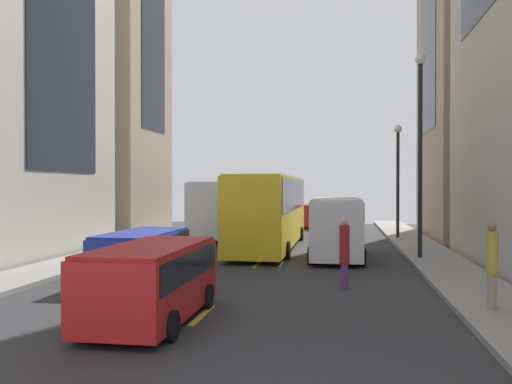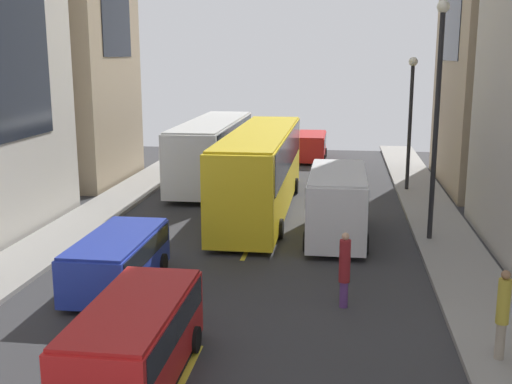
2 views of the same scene
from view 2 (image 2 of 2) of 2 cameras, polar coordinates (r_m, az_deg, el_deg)
ground_plane at (r=26.28m, az=0.51°, el=-2.63°), size 40.60×40.60×0.00m
sidewalk_west at (r=28.05m, az=-14.16°, el=-1.89°), size 2.29×44.00×0.15m
sidewalk_east at (r=26.37m, az=16.14°, el=-2.91°), size 2.29×44.00×0.15m
lane_stripe_1 at (r=14.66m, az=-5.96°, el=-15.32°), size 0.16×2.00×0.01m
lane_stripe_2 at (r=22.29m, az=-0.86°, el=-5.38°), size 0.16×2.00×0.01m
lane_stripe_3 at (r=30.33m, az=1.51°, el=-0.59°), size 0.16×2.00×0.01m
lane_stripe_4 at (r=38.53m, az=2.88°, el=2.19°), size 0.16×2.00×0.01m
lane_stripe_5 at (r=46.79m, az=3.76°, el=3.99°), size 0.16×2.00×0.01m
city_bus_white at (r=33.73m, az=-3.91°, el=4.16°), size 2.81×11.31×3.35m
streetcar_yellow at (r=27.36m, az=0.45°, el=2.52°), size 2.70×12.85×3.59m
delivery_van_white at (r=23.62m, az=7.32°, el=-0.68°), size 2.25×5.59×2.58m
car_red_0 at (r=41.28m, az=5.00°, el=4.28°), size 1.97×4.56×1.74m
car_red_1 at (r=13.81m, az=-10.85°, el=-12.56°), size 2.05×4.64×1.75m
car_blue_2 at (r=19.17m, az=-12.36°, el=-5.74°), size 2.06×4.58×1.58m
pedestrian_walking_far at (r=17.40m, az=7.98°, el=-6.78°), size 0.31×0.31×2.12m
pedestrian_waiting_curb at (r=15.11m, az=21.34°, el=-9.99°), size 0.28×0.28×2.07m
streetlamp_near at (r=23.36m, az=16.05°, el=7.97°), size 0.44×0.44×8.44m
streetlamp_far at (r=32.07m, az=13.77°, el=7.31°), size 0.44×0.44×6.49m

